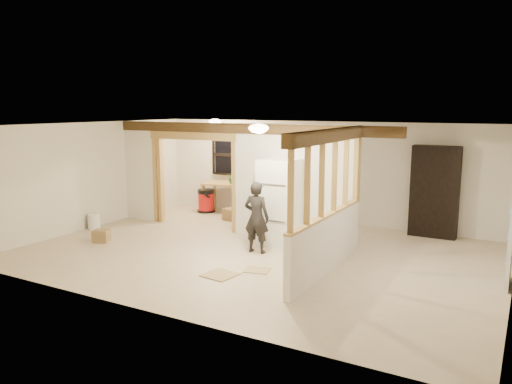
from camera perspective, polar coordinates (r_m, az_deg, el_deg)
The scene contains 28 objects.
floor at distance 9.94m, azimuth 0.16°, elevation -7.00°, with size 9.00×6.50×0.01m, color #C6AF93.
ceiling at distance 9.53m, azimuth 0.17°, elevation 7.58°, with size 9.00×6.50×0.01m, color white.
wall_back at distance 12.57m, azimuth 7.36°, elevation 2.31°, with size 9.00×0.01×2.50m, color silver.
wall_front at distance 7.05m, azimuth -12.77°, elevation -3.72°, with size 9.00×0.01×2.50m, color silver.
wall_left at distance 12.45m, azimuth -18.28°, elevation 1.83°, with size 0.01×6.50×2.50m, color silver.
partition_left_stub at distance 12.98m, azimuth -13.04°, elevation 2.37°, with size 0.90×0.12×2.50m, color silver.
partition_center at distance 10.62m, azimuth 4.24°, elevation 1.00°, with size 2.80×0.12×2.50m, color silver.
doorway_frame at distance 11.96m, azimuth -7.13°, elevation 1.21°, with size 2.46×0.14×2.20m, color tan.
header_beam_back at distance 11.07m, azimuth -1.37°, elevation 7.26°, with size 7.00×0.18×0.22m, color #4A3319.
header_beam_right at distance 8.50m, azimuth 8.38°, elevation 6.40°, with size 0.18×3.30×0.22m, color #4A3319.
pony_wall at distance 8.81m, azimuth 8.07°, elevation -5.91°, with size 0.12×3.20×1.00m, color silver.
stud_partition at distance 8.57m, azimuth 8.26°, elevation 1.59°, with size 0.14×3.20×1.32m, color tan.
window_back at distance 13.64m, azimuth -2.95°, elevation 4.23°, with size 1.12×0.10×1.10m, color black.
ceiling_dome_main at distance 8.95m, azimuth 0.30°, elevation 7.31°, with size 0.36×0.36×0.16m, color #FFEABF.
ceiling_dome_util at distance 12.79m, azimuth -4.70°, elevation 8.02°, with size 0.32×0.32×0.14m, color #FFEABF.
hanging_bulb at distance 11.95m, azimuth -4.55°, elevation 6.46°, with size 0.07×0.07×0.07m, color #FFD88C.
refrigerator at distance 10.36m, azimuth 2.66°, elevation -1.17°, with size 0.74×0.72×1.80m, color white.
woman at distance 9.80m, azimuth 0.06°, elevation -2.91°, with size 0.52×0.34×1.42m, color black.
work_table at distance 13.50m, azimuth -3.26°, elevation -0.70°, with size 1.32×0.66×0.83m, color tan.
potted_plant at distance 13.23m, azimuth -2.68°, elevation 1.65°, with size 0.30×0.26×0.33m, color #32722F.
shop_vac at distance 13.70m, azimuth -5.72°, elevation -0.98°, with size 0.49×0.49×0.64m, color #B41311.
bookshelf at distance 11.64m, azimuth 19.74°, elevation 0.03°, with size 1.01×0.34×2.02m, color black.
bucket at distance 12.40m, azimuth -18.04°, elevation -3.21°, with size 0.29×0.29×0.36m, color white.
box_util_a at distance 12.73m, azimuth -2.89°, elevation -2.56°, with size 0.35×0.30×0.30m, color olive.
box_util_b at distance 13.41m, azimuth -12.07°, elevation -2.13°, with size 0.32×0.32×0.30m, color olive.
box_front at distance 11.19m, azimuth -17.25°, elevation -4.81°, with size 0.33×0.26×0.26m, color olive.
floor_panel_near at distance 8.70m, azimuth -4.14°, elevation -9.42°, with size 0.51×0.51×0.02m, color tan.
floor_panel_far at distance 8.92m, azimuth 0.12°, elevation -8.92°, with size 0.44×0.35×0.01m, color tan.
Camera 1 is at (4.61, -8.33, 2.87)m, focal length 35.00 mm.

